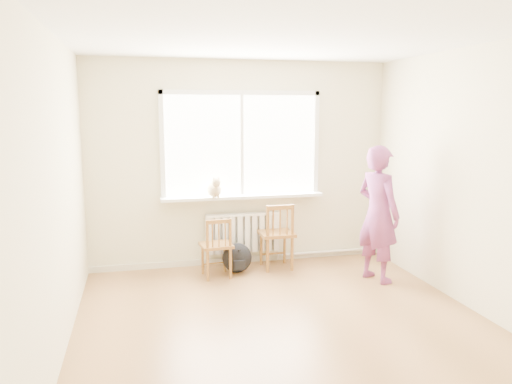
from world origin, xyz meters
TOP-DOWN VIEW (x-y plane):
  - floor at (0.00, 0.00)m, footprint 4.50×4.50m
  - ceiling at (0.00, 0.00)m, footprint 4.50×4.50m
  - back_wall at (0.00, 2.25)m, footprint 4.00×0.01m
  - window at (0.00, 2.22)m, footprint 2.12×0.05m
  - windowsill at (0.00, 2.14)m, footprint 2.15×0.22m
  - radiator at (0.00, 2.16)m, footprint 1.00×0.12m
  - heating_pipe at (1.25, 2.19)m, footprint 1.40×0.04m
  - baseboard at (0.00, 2.23)m, footprint 4.00×0.03m
  - chair_left at (-0.42, 1.69)m, footprint 0.41×0.39m
  - chair_right at (0.40, 1.86)m, footprint 0.43×0.41m
  - person at (1.45, 1.16)m, footprint 0.58×0.70m
  - cat at (-0.39, 2.05)m, footprint 0.20×0.43m
  - backpack at (-0.15, 1.83)m, footprint 0.45×0.39m

SIDE VIEW (x-z plane):
  - floor at x=0.00m, z-range 0.00..0.00m
  - baseboard at x=0.00m, z-range 0.00..0.08m
  - heating_pipe at x=1.25m, z-range 0.06..0.10m
  - backpack at x=-0.15m, z-range 0.00..0.38m
  - chair_left at x=-0.42m, z-range 0.00..0.76m
  - radiator at x=0.00m, z-range 0.16..0.71m
  - chair_right at x=0.40m, z-range 0.00..0.88m
  - person at x=1.45m, z-range 0.00..1.65m
  - windowsill at x=0.00m, z-range 0.91..0.95m
  - cat at x=-0.39m, z-range 0.92..1.21m
  - back_wall at x=0.00m, z-range 0.00..2.70m
  - window at x=0.00m, z-range 0.95..2.37m
  - ceiling at x=0.00m, z-range 2.70..2.70m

